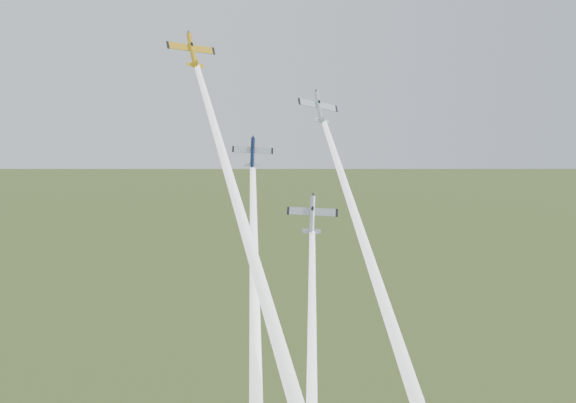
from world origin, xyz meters
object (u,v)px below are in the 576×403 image
at_px(plane_silver_right, 319,107).
at_px(plane_navy, 253,152).
at_px(plane_silver_low, 312,215).
at_px(plane_yellow, 192,50).

bearing_deg(plane_silver_right, plane_navy, -168.87).
xyz_separation_m(plane_silver_right, plane_silver_low, (-4.54, -10.21, -17.49)).
distance_m(plane_yellow, plane_silver_right, 24.37).
bearing_deg(plane_silver_right, plane_yellow, 166.69).
height_order(plane_yellow, plane_silver_right, plane_yellow).
relative_size(plane_silver_right, plane_silver_low, 0.95).
bearing_deg(plane_navy, plane_yellow, 156.91).
distance_m(plane_navy, plane_silver_low, 14.45).
bearing_deg(plane_silver_low, plane_yellow, 166.13).
height_order(plane_silver_right, plane_silver_low, plane_silver_right).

